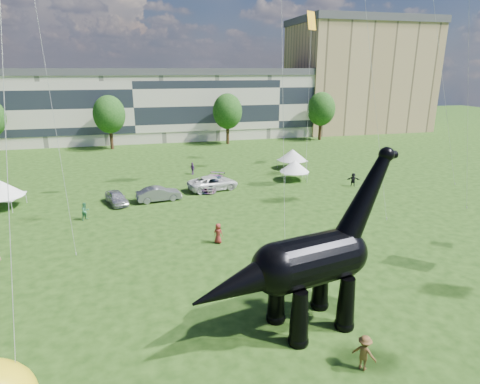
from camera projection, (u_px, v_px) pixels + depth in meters
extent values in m
plane|color=#16330C|center=(297.00, 322.00, 21.48)|extent=(220.00, 220.00, 0.00)
cube|color=beige|center=(134.00, 108.00, 75.26)|extent=(78.00, 11.00, 12.00)
cube|color=tan|center=(358.00, 78.00, 87.87)|extent=(28.00, 18.00, 22.00)
cylinder|color=#382314|center=(112.00, 140.00, 67.28)|extent=(0.56, 0.56, 3.20)
ellipsoid|color=#14380F|center=(109.00, 111.00, 65.89)|extent=(5.20, 5.20, 6.24)
cylinder|color=#382314|center=(228.00, 135.00, 71.99)|extent=(0.56, 0.56, 3.20)
ellipsoid|color=#14380F|center=(227.00, 108.00, 70.60)|extent=(5.20, 5.20, 6.24)
cylinder|color=#382314|center=(320.00, 131.00, 76.23)|extent=(0.56, 0.56, 3.20)
ellipsoid|color=#14380F|center=(321.00, 106.00, 74.84)|extent=(5.20, 5.20, 6.24)
cone|color=black|center=(299.00, 318.00, 19.39)|extent=(1.19, 1.19, 2.90)
sphere|color=black|center=(298.00, 340.00, 19.76)|extent=(1.06, 1.06, 1.06)
cone|color=black|center=(276.00, 297.00, 21.20)|extent=(1.19, 1.19, 2.90)
sphere|color=black|center=(276.00, 317.00, 21.58)|extent=(1.06, 1.06, 1.06)
cone|color=black|center=(346.00, 303.00, 20.62)|extent=(1.19, 1.19, 2.90)
sphere|color=black|center=(344.00, 324.00, 21.00)|extent=(1.06, 1.06, 1.06)
cone|color=black|center=(321.00, 284.00, 22.44)|extent=(1.19, 1.19, 2.90)
sphere|color=black|center=(319.00, 304.00, 22.81)|extent=(1.06, 1.06, 1.06)
cylinder|color=black|center=(312.00, 260.00, 20.19)|extent=(4.51, 3.40, 2.61)
sphere|color=black|center=(277.00, 269.00, 19.33)|extent=(2.61, 2.61, 2.61)
sphere|color=black|center=(343.00, 252.00, 21.05)|extent=(2.51, 2.51, 2.51)
cone|color=black|center=(365.00, 199.00, 20.73)|extent=(3.86, 2.18, 5.11)
sphere|color=black|center=(386.00, 155.00, 20.58)|extent=(0.81, 0.81, 0.81)
cylinder|color=black|center=(390.00, 155.00, 20.72)|extent=(0.75, 0.56, 0.42)
cone|color=black|center=(240.00, 284.00, 18.57)|extent=(5.42, 3.06, 2.83)
imported|color=#B5B6BA|center=(116.00, 198.00, 40.01)|extent=(2.74, 4.24, 1.34)
imported|color=slate|center=(159.00, 194.00, 40.98)|extent=(4.68, 2.23, 1.48)
imported|color=silver|center=(213.00, 183.00, 44.76)|extent=(6.05, 3.70, 1.57)
imported|color=#595960|center=(211.00, 183.00, 45.13)|extent=(4.17, 5.32, 1.44)
cube|color=white|center=(294.00, 172.00, 48.61)|extent=(3.28, 3.28, 0.11)
cone|color=white|center=(295.00, 166.00, 48.39)|extent=(4.15, 4.15, 1.39)
cylinder|color=#999999|center=(285.00, 179.00, 47.45)|extent=(0.06, 0.06, 1.02)
cylinder|color=#999999|center=(307.00, 179.00, 47.58)|extent=(0.06, 0.06, 1.02)
cylinder|color=#999999|center=(282.00, 173.00, 49.93)|extent=(0.06, 0.06, 1.02)
cylinder|color=#999999|center=(303.00, 173.00, 50.07)|extent=(0.06, 0.06, 1.02)
cube|color=silver|center=(292.00, 160.00, 54.29)|extent=(3.78, 3.78, 0.12)
cone|color=silver|center=(292.00, 155.00, 54.05)|extent=(4.78, 4.78, 1.50)
cylinder|color=#999999|center=(290.00, 168.00, 52.60)|extent=(0.06, 0.06, 1.10)
cylinder|color=#999999|center=(307.00, 165.00, 54.02)|extent=(0.06, 0.06, 1.10)
cylinder|color=#999999|center=(278.00, 164.00, 54.89)|extent=(0.06, 0.06, 1.10)
cylinder|color=#999999|center=(294.00, 161.00, 56.30)|extent=(0.06, 0.06, 1.10)
cube|color=white|center=(3.00, 197.00, 38.75)|extent=(3.70, 3.70, 0.13)
cone|color=white|center=(1.00, 188.00, 38.50)|extent=(4.69, 4.69, 1.57)
cylinder|color=#999999|center=(12.00, 207.00, 37.59)|extent=(0.06, 0.06, 1.15)
cylinder|color=#999999|center=(26.00, 197.00, 40.40)|extent=(0.06, 0.06, 1.15)
imported|color=maroon|center=(218.00, 233.00, 31.02)|extent=(0.93, 0.90, 1.61)
imported|color=#623578|center=(192.00, 168.00, 51.34)|extent=(0.72, 1.00, 1.57)
imported|color=brown|center=(364.00, 353.00, 17.90)|extent=(1.19, 1.24, 1.70)
imported|color=black|center=(353.00, 180.00, 46.15)|extent=(1.51, 0.92, 1.56)
imported|color=#2F7648|center=(85.00, 211.00, 35.82)|extent=(0.99, 0.98, 1.61)
imported|color=navy|center=(341.00, 230.00, 31.37)|extent=(0.70, 0.79, 1.82)
plane|color=#FFAF15|center=(312.00, 20.00, 50.21)|extent=(2.13, 1.51, 2.22)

